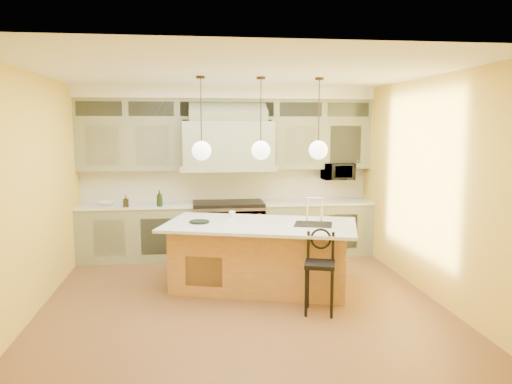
{
  "coord_description": "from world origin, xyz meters",
  "views": [
    {
      "loc": [
        -0.59,
        -6.27,
        2.26
      ],
      "look_at": [
        0.3,
        0.7,
        1.32
      ],
      "focal_mm": 35.0,
      "sensor_mm": 36.0,
      "label": 1
    }
  ],
  "objects": [
    {
      "name": "oil_bottle_b",
      "position": [
        -1.68,
        1.92,
        1.04
      ],
      "size": [
        0.09,
        0.09,
        0.19
      ],
      "primitive_type": "imported",
      "rotation": [
        0.0,
        0.0,
        0.03
      ],
      "color": "black",
      "rests_on": "back_cabinetry"
    },
    {
      "name": "pendant_left",
      "position": [
        -0.47,
        0.45,
        1.95
      ],
      "size": [
        0.26,
        0.26,
        1.11
      ],
      "color": "#2D2319",
      "rests_on": "ceiling"
    },
    {
      "name": "ceiling",
      "position": [
        0.0,
        0.0,
        2.9
      ],
      "size": [
        5.0,
        5.0,
        0.0
      ],
      "primitive_type": "plane",
      "rotation": [
        3.14,
        0.0,
        0.0
      ],
      "color": "white",
      "rests_on": "wall_back"
    },
    {
      "name": "wall_front",
      "position": [
        0.0,
        -2.5,
        1.45
      ],
      "size": [
        5.0,
        0.0,
        5.0
      ],
      "primitive_type": "plane",
      "rotation": [
        -1.57,
        0.0,
        0.0
      ],
      "color": "yellow",
      "rests_on": "ground"
    },
    {
      "name": "floor",
      "position": [
        0.0,
        0.0,
        0.0
      ],
      "size": [
        5.0,
        5.0,
        0.0
      ],
      "primitive_type": "plane",
      "color": "brown",
      "rests_on": "ground"
    },
    {
      "name": "wall_right",
      "position": [
        2.5,
        0.0,
        1.45
      ],
      "size": [
        0.0,
        5.0,
        5.0
      ],
      "primitive_type": "plane",
      "rotation": [
        1.57,
        0.0,
        -1.57
      ],
      "color": "yellow",
      "rests_on": "ground"
    },
    {
      "name": "pendant_center",
      "position": [
        0.33,
        0.45,
        1.95
      ],
      "size": [
        0.26,
        0.26,
        1.11
      ],
      "color": "#2D2319",
      "rests_on": "ceiling"
    },
    {
      "name": "fruit_bowl",
      "position": [
        -2.02,
        2.15,
        0.97
      ],
      "size": [
        0.29,
        0.29,
        0.06
      ],
      "primitive_type": "imported",
      "rotation": [
        0.0,
        0.0,
        0.11
      ],
      "color": "white",
      "rests_on": "back_cabinetry"
    },
    {
      "name": "range",
      "position": [
        0.0,
        2.14,
        0.49
      ],
      "size": [
        1.2,
        0.74,
        0.96
      ],
      "color": "silver",
      "rests_on": "floor"
    },
    {
      "name": "oil_bottle_a",
      "position": [
        -1.14,
        1.92,
        1.07
      ],
      "size": [
        0.12,
        0.12,
        0.27
      ],
      "primitive_type": "imported",
      "rotation": [
        0.0,
        0.0,
        -0.15
      ],
      "color": "black",
      "rests_on": "back_cabinetry"
    },
    {
      "name": "kitchen_island",
      "position": [
        0.33,
        0.45,
        0.47
      ],
      "size": [
        2.88,
        2.06,
        1.35
      ],
      "rotation": [
        0.0,
        0.0,
        -0.3
      ],
      "color": "#A26539",
      "rests_on": "floor"
    },
    {
      "name": "pendant_right",
      "position": [
        1.13,
        0.45,
        1.95
      ],
      "size": [
        0.26,
        0.26,
        1.11
      ],
      "color": "#2D2319",
      "rests_on": "ceiling"
    },
    {
      "name": "back_cabinetry",
      "position": [
        0.0,
        2.23,
        1.43
      ],
      "size": [
        5.0,
        0.77,
        2.9
      ],
      "color": "gray",
      "rests_on": "floor"
    },
    {
      "name": "wall_left",
      "position": [
        -2.5,
        0.0,
        1.45
      ],
      "size": [
        0.0,
        5.0,
        5.0
      ],
      "primitive_type": "plane",
      "rotation": [
        1.57,
        0.0,
        1.57
      ],
      "color": "yellow",
      "rests_on": "ground"
    },
    {
      "name": "counter_stool",
      "position": [
        0.91,
        -0.59,
        0.57
      ],
      "size": [
        0.44,
        0.44,
        1.01
      ],
      "rotation": [
        0.0,
        0.0,
        -0.29
      ],
      "color": "black",
      "rests_on": "floor"
    },
    {
      "name": "cup",
      "position": [
        -0.03,
        0.92,
        0.97
      ],
      "size": [
        0.11,
        0.11,
        0.09
      ],
      "primitive_type": "imported",
      "rotation": [
        0.0,
        0.0,
        0.11
      ],
      "color": "white",
      "rests_on": "kitchen_island"
    },
    {
      "name": "wall_back",
      "position": [
        0.0,
        2.5,
        1.45
      ],
      "size": [
        5.0,
        0.0,
        5.0
      ],
      "primitive_type": "plane",
      "rotation": [
        1.57,
        0.0,
        0.0
      ],
      "color": "yellow",
      "rests_on": "ground"
    },
    {
      "name": "microwave",
      "position": [
        1.95,
        2.25,
        1.45
      ],
      "size": [
        0.54,
        0.37,
        0.3
      ],
      "primitive_type": "imported",
      "color": "black",
      "rests_on": "back_cabinetry"
    }
  ]
}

